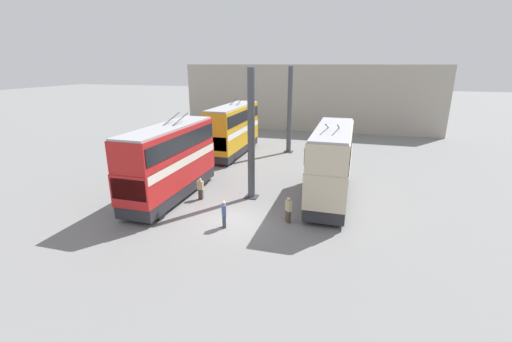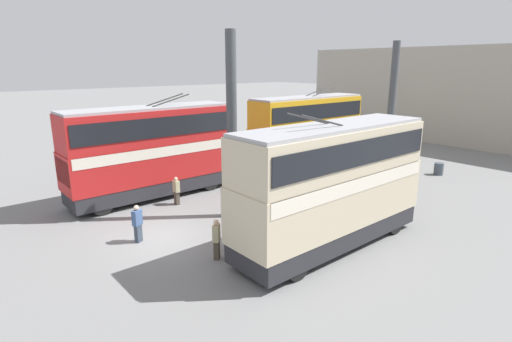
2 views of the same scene
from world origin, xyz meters
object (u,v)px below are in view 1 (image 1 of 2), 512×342
(person_aisle_foreground, at_px, (224,214))
(bus_right_mid, at_px, (233,127))
(person_by_left_row, at_px, (288,209))
(person_by_right_row, at_px, (200,188))
(bus_left_far, at_px, (332,160))
(bus_right_near, at_px, (170,158))
(oil_drum, at_px, (318,146))

(person_aisle_foreground, bearing_deg, bus_right_mid, -96.81)
(person_by_left_row, distance_m, person_by_right_row, 6.95)
(person_by_left_row, height_order, person_by_right_row, person_by_left_row)
(bus_left_far, distance_m, bus_right_near, 11.13)
(bus_right_mid, height_order, person_by_right_row, bus_right_mid)
(bus_right_near, distance_m, bus_right_mid, 12.85)
(bus_right_mid, relative_size, person_by_left_row, 6.07)
(person_aisle_foreground, bearing_deg, bus_right_near, -57.10)
(bus_left_far, bearing_deg, bus_right_mid, 46.76)
(bus_right_near, relative_size, oil_drum, 11.47)
(bus_left_far, relative_size, bus_right_near, 0.97)
(bus_right_near, bearing_deg, bus_left_far, -75.98)
(bus_left_far, relative_size, oil_drum, 11.15)
(person_aisle_foreground, xyz_separation_m, person_by_right_row, (3.64, 3.19, -0.06))
(bus_right_near, xyz_separation_m, person_by_left_row, (-1.63, -8.72, -2.08))
(bus_right_mid, relative_size, person_by_right_row, 6.43)
(bus_left_far, relative_size, person_aisle_foreground, 5.60)
(bus_right_near, distance_m, person_by_right_row, 2.98)
(bus_right_near, xyz_separation_m, person_by_right_row, (0.33, -2.06, -2.14))
(bus_left_far, bearing_deg, bus_right_near, 104.02)
(bus_left_far, xyz_separation_m, oil_drum, (14.61, 2.47, -2.51))
(bus_left_far, xyz_separation_m, person_aisle_foreground, (-6.02, 5.55, -2.05))
(person_by_left_row, bearing_deg, bus_right_mid, -102.19)
(bus_right_near, bearing_deg, person_by_left_row, -100.58)
(bus_right_near, height_order, person_by_right_row, bus_right_near)
(bus_right_near, distance_m, oil_drum, 19.38)
(bus_right_near, bearing_deg, oil_drum, -25.70)
(bus_right_near, distance_m, person_aisle_foreground, 6.55)
(bus_left_far, xyz_separation_m, person_by_right_row, (-2.37, 8.74, -2.11))
(oil_drum, bearing_deg, bus_left_far, -170.41)
(bus_left_far, relative_size, bus_right_mid, 0.93)
(bus_right_mid, distance_m, oil_drum, 9.77)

